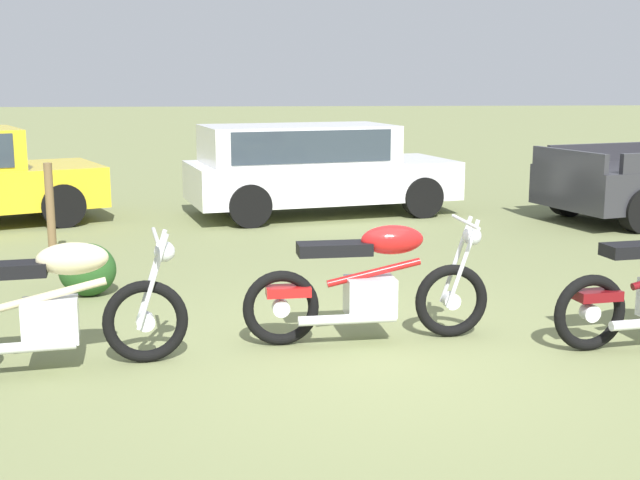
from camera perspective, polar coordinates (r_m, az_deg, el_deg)
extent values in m
plane|color=olive|center=(6.66, 3.94, -7.83)|extent=(120.00, 120.00, 0.00)
torus|color=black|center=(6.52, -11.84, -5.48)|extent=(0.65, 0.20, 0.65)
cylinder|color=silver|center=(6.52, -11.84, -5.48)|extent=(0.15, 0.12, 0.14)
cylinder|color=silver|center=(6.52, -11.47, -2.47)|extent=(0.27, 0.08, 0.73)
cylinder|color=silver|center=(6.35, -11.38, -2.84)|extent=(0.27, 0.08, 0.73)
cube|color=silver|center=(6.51, -17.95, -5.28)|extent=(0.44, 0.36, 0.32)
cylinder|color=beige|center=(6.46, -17.79, -3.56)|extent=(0.77, 0.19, 0.22)
ellipsoid|color=beige|center=(6.39, -16.58, -1.23)|extent=(0.56, 0.34, 0.24)
cube|color=black|center=(6.45, -20.82, -1.95)|extent=(0.63, 0.34, 0.10)
cylinder|color=silver|center=(6.37, -11.18, 0.24)|extent=(0.14, 0.64, 0.03)
sphere|color=silver|center=(6.39, -10.60, -0.79)|extent=(0.18, 0.18, 0.16)
cylinder|color=silver|center=(6.42, -19.93, -6.95)|extent=(0.80, 0.21, 0.08)
torus|color=black|center=(7.09, 8.98, -4.12)|extent=(0.63, 0.14, 0.62)
torus|color=black|center=(6.79, -2.69, -4.67)|extent=(0.63, 0.14, 0.62)
cylinder|color=silver|center=(7.09, 8.98, -4.12)|extent=(0.15, 0.11, 0.14)
cylinder|color=silver|center=(6.79, -2.69, -4.67)|extent=(0.15, 0.11, 0.14)
cylinder|color=silver|center=(7.11, 9.29, -1.32)|extent=(0.27, 0.06, 0.74)
cylinder|color=silver|center=(6.95, 9.76, -1.63)|extent=(0.27, 0.06, 0.74)
cube|color=silver|center=(6.89, 3.44, -3.86)|extent=(0.42, 0.33, 0.32)
cylinder|color=red|center=(6.85, 3.71, -2.24)|extent=(0.79, 0.12, 0.22)
ellipsoid|color=red|center=(6.83, 4.96, 0.02)|extent=(0.54, 0.30, 0.24)
cube|color=black|center=(6.74, 0.99, -0.60)|extent=(0.62, 0.29, 0.10)
cube|color=red|center=(6.76, -2.19, -3.51)|extent=(0.37, 0.21, 0.08)
cylinder|color=silver|center=(6.98, 9.92, 1.22)|extent=(0.08, 0.64, 0.03)
sphere|color=silver|center=(7.02, 10.35, 0.27)|extent=(0.17, 0.17, 0.16)
cylinder|color=silver|center=(6.74, 1.89, -5.44)|extent=(0.80, 0.14, 0.08)
torus|color=black|center=(6.99, 17.98, -4.75)|extent=(0.63, 0.19, 0.62)
cylinder|color=silver|center=(6.99, 17.98, -4.75)|extent=(0.15, 0.12, 0.14)
cube|color=black|center=(7.11, 21.05, -0.62)|extent=(0.63, 0.33, 0.10)
cube|color=maroon|center=(6.99, 18.47, -3.60)|extent=(0.38, 0.24, 0.08)
cylinder|color=black|center=(14.37, -18.65, 3.12)|extent=(0.67, 0.47, 0.64)
cylinder|color=black|center=(12.74, -17.19, 2.27)|extent=(0.67, 0.47, 0.64)
cube|color=silver|center=(13.33, 0.13, 4.12)|extent=(4.47, 2.69, 0.60)
cube|color=silver|center=(13.15, -1.54, 6.56)|extent=(3.21, 2.22, 0.60)
cube|color=#2D3842|center=(13.15, -1.54, 6.65)|extent=(2.79, 2.15, 0.48)
cylinder|color=black|center=(14.59, 4.29, 3.78)|extent=(0.67, 0.37, 0.64)
cylinder|color=black|center=(13.12, 7.02, 2.92)|extent=(0.67, 0.37, 0.64)
cylinder|color=black|center=(13.77, -6.44, 3.31)|extent=(0.67, 0.37, 0.64)
cylinder|color=black|center=(12.20, -4.85, 2.35)|extent=(0.67, 0.37, 0.64)
cube|color=#2D2D33|center=(14.21, 19.29, 5.72)|extent=(2.34, 0.80, 0.28)
cube|color=#2D2D33|center=(12.66, 16.65, 5.30)|extent=(0.56, 1.57, 0.28)
cylinder|color=black|center=(13.76, 16.61, 2.91)|extent=(0.68, 0.40, 0.64)
ellipsoid|color=#234E1E|center=(8.64, -15.64, -1.97)|extent=(0.57, 0.46, 0.54)
cylinder|color=brown|center=(10.47, -17.97, 1.87)|extent=(0.10, 0.10, 1.16)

